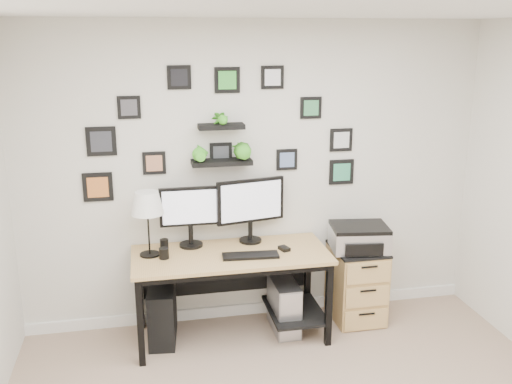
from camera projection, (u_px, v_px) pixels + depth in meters
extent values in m
plane|color=silver|center=(339.00, 7.00, 2.66)|extent=(4.00, 4.00, 0.00)
plane|color=silver|center=(255.00, 175.00, 4.90)|extent=(4.00, 0.00, 4.00)
cube|color=white|center=(255.00, 308.00, 5.22)|extent=(4.00, 0.03, 0.10)
cube|color=tan|center=(231.00, 255.00, 4.65)|extent=(1.60, 0.70, 0.03)
cube|color=black|center=(231.00, 259.00, 4.66)|extent=(1.54, 0.64, 0.05)
cube|color=black|center=(225.00, 270.00, 5.04)|extent=(1.44, 0.02, 0.41)
cube|color=black|center=(295.00, 310.00, 4.91)|extent=(0.45, 0.63, 0.03)
cube|color=black|center=(140.00, 323.00, 4.32)|extent=(0.05, 0.05, 0.72)
cube|color=black|center=(140.00, 289.00, 4.89)|extent=(0.05, 0.05, 0.72)
cube|color=black|center=(329.00, 305.00, 4.61)|extent=(0.05, 0.05, 0.72)
cube|color=black|center=(308.00, 275.00, 5.18)|extent=(0.05, 0.05, 0.72)
cylinder|color=black|center=(191.00, 245.00, 4.80)|extent=(0.20, 0.20, 0.02)
cylinder|color=black|center=(191.00, 235.00, 4.78)|extent=(0.04, 0.04, 0.18)
cube|color=black|center=(190.00, 206.00, 4.70)|extent=(0.50, 0.04, 0.33)
cube|color=silver|center=(190.00, 207.00, 4.68)|extent=(0.45, 0.01, 0.28)
cylinder|color=black|center=(250.00, 240.00, 4.90)|extent=(0.23, 0.23, 0.02)
cylinder|color=black|center=(250.00, 231.00, 4.88)|extent=(0.05, 0.05, 0.17)
cube|color=black|center=(251.00, 201.00, 4.80)|extent=(0.59, 0.15, 0.37)
cube|color=silver|center=(251.00, 201.00, 4.78)|extent=(0.53, 0.11, 0.32)
cube|color=black|center=(251.00, 256.00, 4.57)|extent=(0.46, 0.18, 0.02)
cube|color=black|center=(284.00, 249.00, 4.71)|extent=(0.09, 0.11, 0.03)
cylinder|color=black|center=(150.00, 254.00, 4.60)|extent=(0.16, 0.16, 0.02)
cylinder|color=black|center=(148.00, 226.00, 4.54)|extent=(0.01, 0.01, 0.48)
cone|color=white|center=(147.00, 203.00, 4.49)|extent=(0.26, 0.26, 0.18)
cylinder|color=black|center=(164.00, 253.00, 4.52)|extent=(0.08, 0.08, 0.09)
cylinder|color=black|center=(164.00, 244.00, 4.71)|extent=(0.07, 0.07, 0.09)
cube|color=black|center=(162.00, 313.00, 4.73)|extent=(0.26, 0.50, 0.48)
cube|color=gray|center=(284.00, 305.00, 4.90)|extent=(0.20, 0.45, 0.45)
cube|color=silver|center=(291.00, 318.00, 4.68)|extent=(0.18, 0.01, 0.42)
cube|color=tan|center=(356.00, 284.00, 5.07)|extent=(0.42, 0.50, 0.65)
cube|color=black|center=(358.00, 249.00, 4.98)|extent=(0.43, 0.51, 0.02)
cube|color=tan|center=(366.00, 320.00, 4.89)|extent=(0.39, 0.02, 0.18)
cylinder|color=black|center=(367.00, 314.00, 4.86)|extent=(0.14, 0.02, 0.02)
cube|color=tan|center=(367.00, 297.00, 4.83)|extent=(0.39, 0.02, 0.18)
cylinder|color=black|center=(368.00, 291.00, 4.80)|extent=(0.14, 0.02, 0.02)
cube|color=tan|center=(369.00, 273.00, 4.77)|extent=(0.39, 0.02, 0.18)
cylinder|color=black|center=(370.00, 267.00, 4.74)|extent=(0.14, 0.02, 0.02)
cube|color=silver|center=(359.00, 239.00, 4.93)|extent=(0.52, 0.43, 0.18)
cube|color=black|center=(360.00, 227.00, 4.90)|extent=(0.52, 0.43, 0.03)
cube|color=black|center=(364.00, 250.00, 4.75)|extent=(0.32, 0.07, 0.11)
cube|color=black|center=(222.00, 162.00, 4.72)|extent=(0.50, 0.18, 0.04)
cube|color=black|center=(221.00, 126.00, 4.63)|extent=(0.38, 0.15, 0.04)
imported|color=green|center=(201.00, 145.00, 4.64)|extent=(0.15, 0.12, 0.27)
imported|color=green|center=(242.00, 143.00, 4.71)|extent=(0.15, 0.15, 0.27)
imported|color=green|center=(221.00, 108.00, 4.59)|extent=(0.13, 0.09, 0.25)
cube|color=black|center=(311.00, 108.00, 4.83)|extent=(0.18, 0.02, 0.18)
cube|color=#3B8252|center=(311.00, 108.00, 4.82)|extent=(0.13, 0.00, 0.13)
cube|color=black|center=(227.00, 80.00, 4.63)|extent=(0.21, 0.02, 0.21)
cube|color=green|center=(227.00, 80.00, 4.62)|extent=(0.15, 0.00, 0.15)
cube|color=black|center=(272.00, 77.00, 4.69)|extent=(0.19, 0.02, 0.19)
cube|color=silver|center=(273.00, 77.00, 4.68)|extent=(0.13, 0.00, 0.13)
cube|color=black|center=(101.00, 141.00, 4.55)|extent=(0.24, 0.02, 0.24)
cube|color=#2C2E35|center=(101.00, 142.00, 4.54)|extent=(0.16, 0.00, 0.16)
cube|color=black|center=(221.00, 154.00, 4.78)|extent=(0.19, 0.02, 0.19)
cube|color=#37393E|center=(221.00, 154.00, 4.77)|extent=(0.13, 0.00, 0.13)
cube|color=black|center=(98.00, 187.00, 4.65)|extent=(0.24, 0.02, 0.24)
cube|color=#C56A2E|center=(98.00, 187.00, 4.64)|extent=(0.17, 0.00, 0.17)
cube|color=black|center=(341.00, 172.00, 5.04)|extent=(0.22, 0.02, 0.22)
cube|color=#349068|center=(342.00, 172.00, 5.03)|extent=(0.16, 0.00, 0.16)
cube|color=black|center=(341.00, 140.00, 4.96)|extent=(0.20, 0.02, 0.20)
cube|color=silver|center=(342.00, 140.00, 4.95)|extent=(0.14, 0.00, 0.14)
cube|color=black|center=(129.00, 107.00, 4.53)|extent=(0.18, 0.02, 0.18)
cube|color=#403E44|center=(129.00, 108.00, 4.52)|extent=(0.13, 0.00, 0.13)
cube|color=black|center=(154.00, 163.00, 4.69)|extent=(0.19, 0.02, 0.19)
cube|color=#A96E4E|center=(154.00, 163.00, 4.68)|extent=(0.13, 0.00, 0.13)
cube|color=black|center=(287.00, 160.00, 4.91)|extent=(0.18, 0.02, 0.18)
cube|color=slate|center=(287.00, 160.00, 4.90)|extent=(0.13, 0.00, 0.13)
cube|color=black|center=(179.00, 77.00, 4.54)|extent=(0.19, 0.02, 0.19)
cube|color=black|center=(179.00, 77.00, 4.53)|extent=(0.13, 0.00, 0.13)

